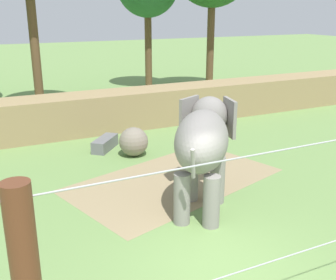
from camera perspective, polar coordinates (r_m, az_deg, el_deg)
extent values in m
plane|color=#6B8E4C|center=(8.93, 7.06, -16.70)|extent=(120.00, 120.00, 0.00)
cube|color=#937F5B|center=(12.70, 0.86, -5.56)|extent=(7.14, 5.32, 0.01)
cube|color=#997F56|center=(17.71, -11.64, 3.61)|extent=(36.00, 1.80, 1.61)
cylinder|color=gray|center=(11.23, 3.19, -5.22)|extent=(0.41, 0.41, 1.30)
cylinder|color=gray|center=(11.15, 6.84, -5.50)|extent=(0.41, 0.41, 1.30)
cylinder|color=gray|center=(10.03, 1.94, -8.13)|extent=(0.41, 0.41, 1.30)
cylinder|color=gray|center=(9.94, 6.05, -8.48)|extent=(0.41, 0.41, 1.30)
ellipsoid|color=gray|center=(10.11, 4.70, -0.11)|extent=(2.52, 2.71, 1.49)
ellipsoid|color=gray|center=(11.49, 5.78, 3.40)|extent=(1.38, 1.36, 1.08)
cube|color=gray|center=(11.47, 2.95, 3.45)|extent=(0.79, 0.46, 1.02)
cube|color=gray|center=(11.35, 8.52, 3.12)|extent=(0.28, 0.84, 1.02)
cylinder|color=gray|center=(11.97, 5.95, 2.08)|extent=(0.52, 0.54, 0.58)
cylinder|color=gray|center=(12.19, 5.95, 0.37)|extent=(0.40, 0.41, 0.55)
cylinder|color=gray|center=(12.38, 5.93, -1.23)|extent=(0.27, 0.27, 0.51)
cylinder|color=gray|center=(8.88, 3.49, -3.30)|extent=(0.25, 0.28, 0.74)
sphere|color=gray|center=(14.65, -4.80, -0.23)|extent=(1.04, 1.04, 1.04)
cube|color=slate|center=(15.52, -8.74, -0.49)|extent=(1.30, 1.38, 0.44)
cylinder|color=brown|center=(26.88, -2.74, 12.22)|extent=(0.44, 0.44, 4.86)
cylinder|color=brown|center=(25.62, 5.90, 12.64)|extent=(0.44, 0.44, 5.55)
cylinder|color=brown|center=(21.54, -17.94, 11.51)|extent=(0.44, 0.44, 5.98)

